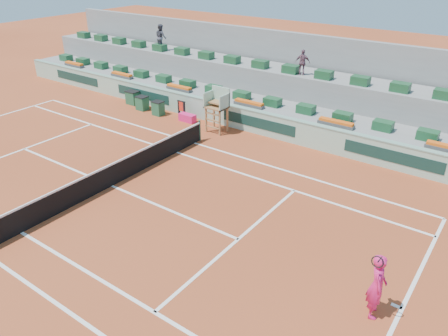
% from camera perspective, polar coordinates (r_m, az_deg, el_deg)
% --- Properties ---
extents(ground, '(90.00, 90.00, 0.00)m').
position_cam_1_polar(ground, '(18.89, -14.44, -2.28)').
color(ground, '#953B1D').
rests_on(ground, ground).
extents(seating_tier_lower, '(36.00, 4.00, 1.20)m').
position_cam_1_polar(seating_tier_lower, '(26.06, 3.42, 8.23)').
color(seating_tier_lower, gray).
rests_on(seating_tier_lower, ground).
extents(seating_tier_upper, '(36.00, 2.40, 2.60)m').
position_cam_1_polar(seating_tier_upper, '(27.15, 5.31, 10.49)').
color(seating_tier_upper, gray).
rests_on(seating_tier_upper, ground).
extents(stadium_back_wall, '(36.00, 0.40, 4.40)m').
position_cam_1_polar(stadium_back_wall, '(28.26, 7.10, 12.96)').
color(stadium_back_wall, gray).
rests_on(stadium_back_wall, ground).
extents(player_bag, '(1.00, 0.44, 0.44)m').
position_cam_1_polar(player_bag, '(25.14, -4.80, 6.56)').
color(player_bag, '#EA1E6D').
rests_on(player_bag, ground).
extents(spectator_left, '(1.03, 0.95, 1.72)m').
position_cam_1_polar(spectator_left, '(31.09, -8.23, 16.55)').
color(spectator_left, '#444550').
rests_on(spectator_left, seating_tier_upper).
extents(spectator_mid, '(0.87, 0.54, 1.38)m').
position_cam_1_polar(spectator_mid, '(24.90, 10.23, 13.42)').
color(spectator_mid, '#754E5E').
rests_on(spectator_mid, seating_tier_upper).
extents(court_lines, '(23.89, 11.09, 0.01)m').
position_cam_1_polar(court_lines, '(18.89, -14.44, -2.27)').
color(court_lines, white).
rests_on(court_lines, ground).
extents(tennis_net, '(0.10, 11.97, 1.10)m').
position_cam_1_polar(tennis_net, '(18.64, -14.63, -0.87)').
color(tennis_net, black).
rests_on(tennis_net, ground).
extents(advertising_hoarding, '(36.00, 0.34, 1.26)m').
position_cam_1_polar(advertising_hoarding, '(24.30, 0.64, 6.95)').
color(advertising_hoarding, '#9AC2AB').
rests_on(advertising_hoarding, ground).
extents(umpire_chair, '(1.10, 0.90, 2.40)m').
position_cam_1_polar(umpire_chair, '(23.25, -0.83, 8.38)').
color(umpire_chair, '#946338').
rests_on(umpire_chair, ground).
extents(seat_row_lower, '(32.90, 0.60, 0.44)m').
position_cam_1_polar(seat_row_lower, '(25.08, 2.35, 9.48)').
color(seat_row_lower, '#194B28').
rests_on(seat_row_lower, seating_tier_lower).
extents(seat_row_upper, '(32.90, 0.60, 0.44)m').
position_cam_1_polar(seat_row_upper, '(26.26, 4.76, 13.38)').
color(seat_row_upper, '#194B28').
rests_on(seat_row_upper, seating_tier_upper).
extents(flower_planters, '(26.80, 0.36, 0.28)m').
position_cam_1_polar(flower_planters, '(25.31, -1.54, 9.45)').
color(flower_planters, '#494949').
rests_on(flower_planters, seating_tier_lower).
extents(drink_cooler_a, '(0.64, 0.55, 0.84)m').
position_cam_1_polar(drink_cooler_a, '(26.29, -8.60, 7.74)').
color(drink_cooler_a, '#1B5335').
rests_on(drink_cooler_a, ground).
extents(drink_cooler_b, '(0.68, 0.59, 0.84)m').
position_cam_1_polar(drink_cooler_b, '(27.35, -10.65, 8.34)').
color(drink_cooler_b, '#1B5335').
rests_on(drink_cooler_b, ground).
extents(drink_cooler_c, '(0.81, 0.70, 0.84)m').
position_cam_1_polar(drink_cooler_c, '(28.54, -11.78, 9.02)').
color(drink_cooler_c, '#1B5335').
rests_on(drink_cooler_c, ground).
extents(towel_rack, '(0.58, 0.10, 1.03)m').
position_cam_1_polar(towel_rack, '(25.60, -5.58, 7.81)').
color(towel_rack, black).
rests_on(towel_rack, ground).
extents(tennis_player, '(0.70, 0.98, 2.28)m').
position_cam_1_polar(tennis_player, '(12.57, 19.36, -14.30)').
color(tennis_player, '#EA1E6D').
rests_on(tennis_player, ground).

